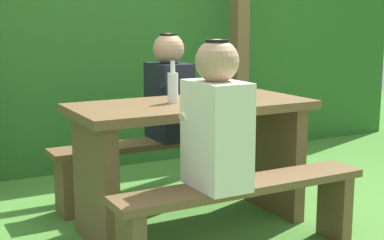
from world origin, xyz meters
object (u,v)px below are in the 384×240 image
(cell_phone, at_px, (203,103))
(drinking_glass, at_px, (215,93))
(person_black_coat, at_px, (169,91))
(bench_near, at_px, (244,204))
(person_white_shirt, at_px, (216,120))
(picnic_table, at_px, (192,143))
(bench_far, at_px, (153,157))
(bottle_left, at_px, (173,87))

(cell_phone, bearing_deg, drinking_glass, 39.66)
(person_black_coat, bearing_deg, bench_near, -96.32)
(person_black_coat, height_order, cell_phone, person_black_coat)
(person_white_shirt, bearing_deg, picnic_table, 73.19)
(person_black_coat, bearing_deg, bench_far, 178.44)
(drinking_glass, bearing_deg, bottle_left, -177.90)
(person_black_coat, relative_size, drinking_glass, 9.50)
(bench_near, height_order, bottle_left, bottle_left)
(drinking_glass, bearing_deg, cell_phone, -141.84)
(picnic_table, bearing_deg, bench_far, 90.00)
(bench_near, distance_m, cell_phone, 0.66)
(drinking_glass, distance_m, bottle_left, 0.29)
(person_white_shirt, relative_size, cell_phone, 5.14)
(person_white_shirt, height_order, bottle_left, person_white_shirt)
(bench_near, height_order, bench_far, same)
(person_white_shirt, relative_size, person_black_coat, 1.00)
(bench_far, xyz_separation_m, drinking_glass, (0.17, -0.52, 0.49))
(bench_near, bearing_deg, cell_phone, 86.33)
(person_white_shirt, bearing_deg, bench_near, -1.15)
(drinking_glass, xyz_separation_m, cell_phone, (-0.14, -0.11, -0.03))
(person_black_coat, relative_size, cell_phone, 5.14)
(bench_near, bearing_deg, person_white_shirt, 178.85)
(drinking_glass, height_order, cell_phone, drinking_glass)
(picnic_table, distance_m, cell_phone, 0.26)
(picnic_table, distance_m, bench_far, 0.59)
(person_white_shirt, distance_m, drinking_glass, 0.67)
(bench_far, distance_m, bottle_left, 0.77)
(bench_near, xyz_separation_m, bench_far, (0.00, 1.10, 0.00))
(bench_far, relative_size, drinking_glass, 18.49)
(cell_phone, bearing_deg, bench_near, -92.17)
(picnic_table, xyz_separation_m, drinking_glass, (0.17, 0.03, 0.28))
(person_black_coat, distance_m, bottle_left, 0.58)
(bench_near, relative_size, drinking_glass, 18.49)
(picnic_table, relative_size, bench_far, 1.00)
(person_black_coat, xyz_separation_m, cell_phone, (-0.09, -0.63, 0.01))
(bench_far, height_order, cell_phone, cell_phone)
(bench_near, height_order, person_white_shirt, person_white_shirt)
(picnic_table, bearing_deg, cell_phone, -69.83)
(picnic_table, bearing_deg, person_black_coat, 77.48)
(bench_far, distance_m, person_black_coat, 0.47)
(bottle_left, bearing_deg, bench_far, 77.90)
(bench_far, bearing_deg, person_black_coat, -1.56)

